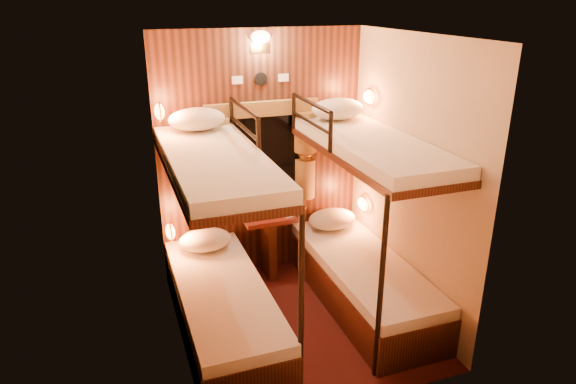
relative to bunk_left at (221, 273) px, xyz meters
name	(u,v)px	position (x,y,z in m)	size (l,w,h in m)	color
floor	(298,320)	(0.65, -0.07, -0.56)	(2.10, 2.10, 0.00)	black
ceiling	(301,35)	(0.65, -0.07, 1.84)	(2.10, 2.10, 0.00)	silver
wall_back	(261,156)	(0.65, 0.98, 0.64)	(2.40, 2.40, 0.00)	#C6B293
wall_front	(360,251)	(0.65, -1.12, 0.64)	(2.40, 2.40, 0.00)	#C6B293
wall_left	(172,210)	(-0.35, -0.07, 0.64)	(2.40, 2.40, 0.00)	#C6B293
wall_right	(409,179)	(1.65, -0.07, 0.64)	(2.40, 2.40, 0.00)	#C6B293
back_panel	(262,157)	(0.65, 0.97, 0.64)	(2.00, 0.03, 2.40)	black
bunk_left	(221,273)	(0.00, 0.00, 0.00)	(0.72, 1.90, 1.82)	black
bunk_right	(364,249)	(1.30, 0.00, 0.00)	(0.72, 1.90, 1.82)	black
window	(263,160)	(0.65, 0.94, 0.62)	(1.00, 0.12, 0.79)	black
curtains	(263,152)	(0.65, 0.90, 0.71)	(1.10, 0.22, 1.00)	brown
back_fixtures	(261,46)	(0.65, 0.93, 1.69)	(0.54, 0.09, 0.48)	black
reading_lamps	(272,163)	(0.65, 0.63, 0.68)	(2.00, 0.20, 1.25)	orange
table	(268,237)	(0.65, 0.78, -0.14)	(0.50, 0.34, 0.66)	#511912
bottle_left	(269,206)	(0.66, 0.77, 0.20)	(0.07, 0.07, 0.25)	#99BFE5
bottle_right	(270,207)	(0.65, 0.72, 0.21)	(0.08, 0.08, 0.26)	#99BFE5
sachet_a	(288,216)	(0.82, 0.70, 0.09)	(0.08, 0.06, 0.01)	silver
sachet_b	(287,212)	(0.85, 0.81, 0.09)	(0.07, 0.05, 0.01)	silver
pillow_lower_left	(205,240)	(0.00, 0.66, -0.01)	(0.49, 0.35, 0.19)	silver
pillow_lower_right	(332,219)	(1.30, 0.70, -0.01)	(0.49, 0.35, 0.19)	silver
pillow_upper_left	(197,119)	(0.00, 0.69, 1.12)	(0.49, 0.35, 0.19)	silver
pillow_upper_right	(338,109)	(1.30, 0.66, 1.13)	(0.50, 0.35, 0.19)	silver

